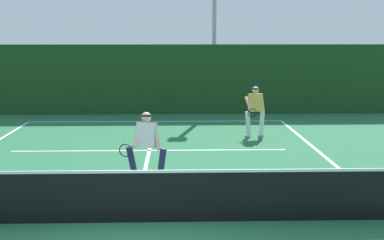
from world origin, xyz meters
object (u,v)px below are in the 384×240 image
object	(u,v)px
player_near	(146,144)
light_pole	(214,13)
player_far	(255,109)
tennis_ball	(284,177)

from	to	relation	value
player_near	light_pole	xyz separation A→B (m)	(2.36, 11.70, 3.35)
player_far	player_near	bearing A→B (deg)	49.42
player_near	player_far	size ratio (longest dim) A/B	0.98
light_pole	tennis_ball	bearing A→B (deg)	-85.79
player_near	light_pole	bearing A→B (deg)	-85.69
tennis_ball	light_pole	xyz separation A→B (m)	(-0.84, 11.43, 4.21)
player_near	light_pole	world-z (taller)	light_pole
player_near	player_far	distance (m)	6.42
tennis_ball	light_pole	size ratio (longest dim) A/B	0.01
player_far	tennis_ball	bearing A→B (deg)	79.29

